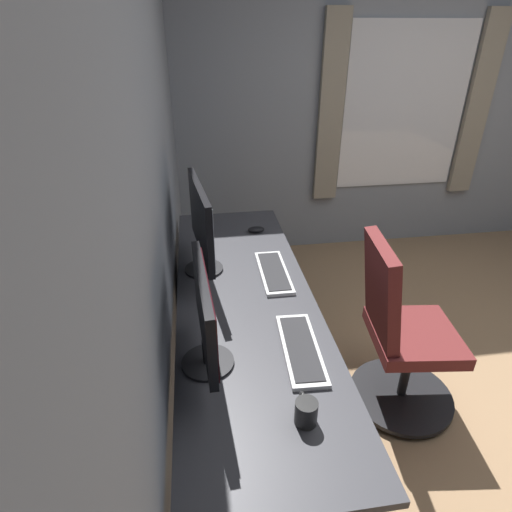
{
  "coord_description": "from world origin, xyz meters",
  "views": [
    {
      "loc": [
        -1.38,
        1.75,
        1.86
      ],
      "look_at": [
        0.26,
        1.51,
        0.95
      ],
      "focal_mm": 29.53,
      "sensor_mm": 36.0,
      "label": 1
    }
  ],
  "objects": [
    {
      "name": "mouse_main",
      "position": [
        0.96,
        1.41,
        0.75
      ],
      "size": [
        0.06,
        0.1,
        0.03
      ],
      "primitive_type": "ellipsoid",
      "color": "black",
      "rests_on": "desk"
    },
    {
      "name": "keyboard_main",
      "position": [
        -0.14,
        1.39,
        0.74
      ],
      "size": [
        0.43,
        0.16,
        0.02
      ],
      "color": "silver",
      "rests_on": "desk"
    },
    {
      "name": "wall_back",
      "position": [
        0.0,
        1.95,
        1.3
      ],
      "size": [
        4.84,
        0.1,
        2.6
      ],
      "primitive_type": "cube",
      "color": "#8C939E",
      "rests_on": "ground"
    },
    {
      "name": "office_chair",
      "position": [
        0.18,
        0.77,
        0.46
      ],
      "size": [
        0.56,
        0.58,
        0.97
      ],
      "color": "maroon",
      "rests_on": "ground"
    },
    {
      "name": "coffee_mug",
      "position": [
        -0.47,
        1.45,
        0.77
      ],
      "size": [
        0.11,
        0.07,
        0.09
      ],
      "color": "black",
      "rests_on": "desk"
    },
    {
      "name": "monitor_secondary",
      "position": [
        -0.16,
        1.75,
        0.96
      ],
      "size": [
        0.51,
        0.2,
        0.4
      ],
      "color": "black",
      "rests_on": "desk"
    },
    {
      "name": "drawer_pedestal",
      "position": [
        0.63,
        1.59,
        0.35
      ],
      "size": [
        0.4,
        0.51,
        0.69
      ],
      "color": "#38383D",
      "rests_on": "ground"
    },
    {
      "name": "window_panel",
      "position": [
        2.11,
        -0.03,
        1.24
      ],
      "size": [
        0.02,
        1.06,
        1.33
      ],
      "primitive_type": "cube",
      "color": "white"
    },
    {
      "name": "keyboard_spare",
      "position": [
        0.45,
        1.39,
        0.74
      ],
      "size": [
        0.42,
        0.14,
        0.02
      ],
      "color": "silver",
      "rests_on": "desk"
    },
    {
      "name": "curtain_far",
      "position": [
        2.08,
        0.62,
        1.24
      ],
      "size": [
        0.05,
        0.2,
        1.49
      ],
      "primitive_type": "cube",
      "color": "#9E937F"
    },
    {
      "name": "desk",
      "position": [
        0.26,
        1.56,
        0.66
      ],
      "size": [
        2.06,
        0.64,
        0.73
      ],
      "color": "#38383D",
      "rests_on": "ground"
    },
    {
      "name": "curtain_near",
      "position": [
        2.08,
        -0.68,
        1.24
      ],
      "size": [
        0.05,
        0.2,
        1.49
      ],
      "primitive_type": "cube",
      "color": "#9E937F"
    },
    {
      "name": "wall_right",
      "position": [
        2.17,
        0.0,
        1.3
      ],
      "size": [
        0.1,
        4.4,
        2.6
      ],
      "primitive_type": "cube",
      "color": "#8C939E",
      "rests_on": "ground"
    },
    {
      "name": "monitor_primary",
      "position": [
        0.54,
        1.74,
        1.0
      ],
      "size": [
        0.58,
        0.2,
        0.47
      ],
      "color": "black",
      "rests_on": "desk"
    }
  ]
}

